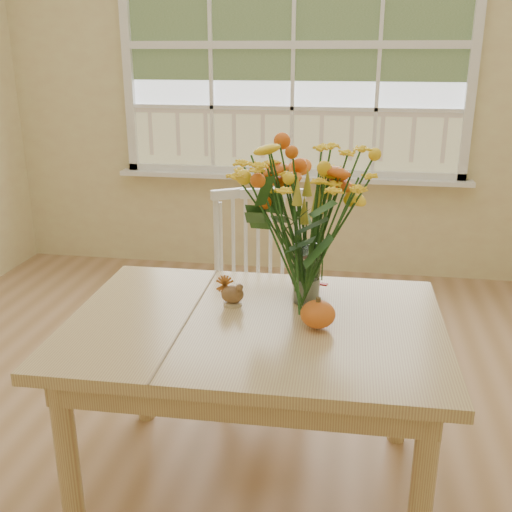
# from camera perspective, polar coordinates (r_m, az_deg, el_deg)

# --- Properties ---
(floor) EXTENTS (4.00, 4.50, 0.01)m
(floor) POSITION_cam_1_polar(r_m,az_deg,el_deg) (2.45, -3.16, -19.58)
(floor) COLOR #A57A4F
(floor) RESTS_ON ground
(wall_back) EXTENTS (4.00, 0.02, 2.70)m
(wall_back) POSITION_cam_1_polar(r_m,az_deg,el_deg) (4.14, 3.58, 16.66)
(wall_back) COLOR beige
(wall_back) RESTS_ON floor
(window) EXTENTS (2.42, 0.12, 1.74)m
(window) POSITION_cam_1_polar(r_m,az_deg,el_deg) (4.09, 3.58, 19.18)
(window) COLOR silver
(window) RESTS_ON wall_back
(dining_table) EXTENTS (1.26, 0.91, 0.67)m
(dining_table) POSITION_cam_1_polar(r_m,az_deg,el_deg) (2.05, -0.09, -8.44)
(dining_table) COLOR tan
(dining_table) RESTS_ON floor
(windsor_chair) EXTENTS (0.50, 0.49, 0.91)m
(windsor_chair) POSITION_cam_1_polar(r_m,az_deg,el_deg) (2.74, 0.35, -2.60)
(windsor_chair) COLOR white
(windsor_chair) RESTS_ON floor
(flower_vase) EXTENTS (0.45, 0.45, 0.54)m
(flower_vase) POSITION_cam_1_polar(r_m,az_deg,el_deg) (2.05, 5.02, 3.97)
(flower_vase) COLOR white
(flower_vase) RESTS_ON dining_table
(pumpkin) EXTENTS (0.11, 0.11, 0.09)m
(pumpkin) POSITION_cam_1_polar(r_m,az_deg,el_deg) (1.94, 5.91, -5.66)
(pumpkin) COLOR #E1591A
(pumpkin) RESTS_ON dining_table
(turkey_figurine) EXTENTS (0.09, 0.07, 0.10)m
(turkey_figurine) POSITION_cam_1_polar(r_m,az_deg,el_deg) (2.11, -2.25, -3.68)
(turkey_figurine) COLOR #CCB78C
(turkey_figurine) RESTS_ON dining_table
(dark_gourd) EXTENTS (0.13, 0.08, 0.07)m
(dark_gourd) POSITION_cam_1_polar(r_m,az_deg,el_deg) (2.24, 4.41, -2.44)
(dark_gourd) COLOR #38160F
(dark_gourd) RESTS_ON dining_table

